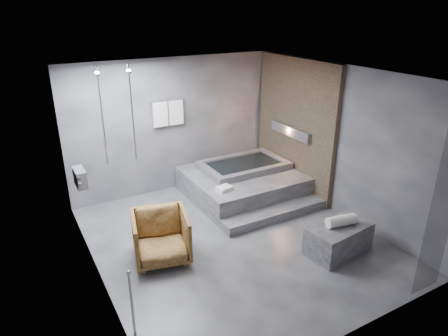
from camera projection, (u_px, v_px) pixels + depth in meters
room at (249, 137)px, 6.58m from camera, size 5.00×5.04×2.82m
tub_deck at (242, 184)px, 8.42m from camera, size 2.20×2.00×0.50m
tub_step at (275, 214)px, 7.53m from camera, size 2.20×0.36×0.18m
concrete_bench at (338, 239)px, 6.47m from camera, size 1.12×0.70×0.48m
driftwood_chair at (161, 237)px, 6.22m from camera, size 1.02×1.04×0.79m
rolled_towel at (341, 221)px, 6.35m from camera, size 0.52×0.27×0.18m
deck_towel at (224, 188)px, 7.52m from camera, size 0.33×0.27×0.08m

